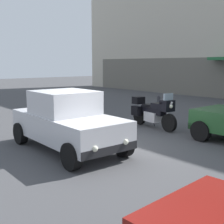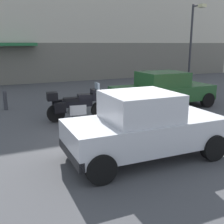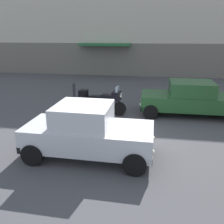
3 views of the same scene
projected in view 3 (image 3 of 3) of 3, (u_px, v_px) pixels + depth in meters
The scene contains 7 objects.
ground_plane at pixel (110, 145), 7.92m from camera, with size 80.00×80.00×0.00m, color #424244.
building_facade_rear at pixel (138, 8), 20.14m from camera, with size 38.38×3.40×11.53m.
motorcycle at pixel (101, 101), 10.82m from camera, with size 2.26×0.85×1.36m.
helmet at pixel (82, 116), 10.30m from camera, with size 0.28×0.28×0.28m, color #990C0C.
car_hatchback_near at pixel (88, 132), 6.98m from camera, with size 3.90×1.85×1.64m.
car_sedan_far at pixel (191, 99), 10.64m from camera, with size 4.59×1.92×1.56m.
bollard_curbside at pixel (74, 89), 13.91m from camera, with size 0.16×0.16×0.84m.
Camera 3 is at (1.18, -7.05, 3.58)m, focal length 37.54 mm.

